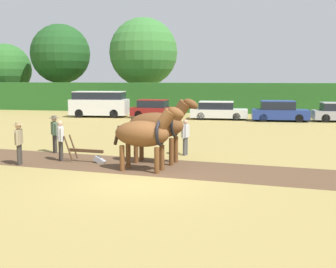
{
  "coord_description": "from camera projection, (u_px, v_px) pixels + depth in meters",
  "views": [
    {
      "loc": [
        3.47,
        -12.53,
        3.26
      ],
      "look_at": [
        0.21,
        3.32,
        1.1
      ],
      "focal_mm": 45.0,
      "sensor_mm": 36.0,
      "label": 1
    }
  ],
  "objects": [
    {
      "name": "tree_left",
      "position": [
        61.0,
        54.0,
        46.74
      ],
      "size": [
        6.56,
        6.56,
        9.2
      ],
      "color": "brown",
      "rests_on": "ground"
    },
    {
      "name": "tree_center_left",
      "position": [
        143.0,
        52.0,
        45.31
      ],
      "size": [
        7.34,
        7.34,
        9.7
      ],
      "color": "#4C3823",
      "rests_on": "ground"
    },
    {
      "name": "farmer_onlooker_right",
      "position": [
        55.0,
        131.0,
        18.37
      ],
      "size": [
        0.46,
        0.5,
        1.64
      ],
      "rotation": [
        0.0,
        0.0,
        0.73
      ],
      "color": "#38332D",
      "rests_on": "ground"
    },
    {
      "name": "farmer_beside_team",
      "position": [
        185.0,
        135.0,
        17.8
      ],
      "size": [
        0.28,
        0.62,
        1.53
      ],
      "rotation": [
        0.0,
        0.0,
        -0.2
      ],
      "color": "#4C4C4C",
      "rests_on": "ground"
    },
    {
      "name": "plow",
      "position": [
        89.0,
        154.0,
        16.33
      ],
      "size": [
        1.72,
        0.52,
        1.13
      ],
      "rotation": [
        0.0,
        0.0,
        -0.11
      ],
      "color": "#4C331E",
      "rests_on": "ground"
    },
    {
      "name": "parked_car_center",
      "position": [
        279.0,
        111.0,
        31.97
      ],
      "size": [
        4.26,
        2.06,
        1.55
      ],
      "rotation": [
        0.0,
        0.0,
        0.05
      ],
      "color": "navy",
      "rests_on": "ground"
    },
    {
      "name": "draft_horse_lead_left",
      "position": [
        145.0,
        134.0,
        14.71
      ],
      "size": [
        2.7,
        1.19,
        2.37
      ],
      "rotation": [
        0.0,
        0.0,
        -0.11
      ],
      "color": "brown",
      "rests_on": "ground"
    },
    {
      "name": "tree_far_left",
      "position": [
        5.0,
        69.0,
        48.83
      ],
      "size": [
        5.9,
        5.9,
        7.22
      ],
      "color": "#423323",
      "rests_on": "ground"
    },
    {
      "name": "farmer_at_plow",
      "position": [
        60.0,
        138.0,
        16.57
      ],
      "size": [
        0.43,
        0.55,
        1.6
      ],
      "rotation": [
        0.0,
        0.0,
        0.61
      ],
      "color": "#38332D",
      "rests_on": "ground"
    },
    {
      "name": "parked_van",
      "position": [
        99.0,
        104.0,
        35.39
      ],
      "size": [
        4.9,
        2.4,
        2.15
      ],
      "rotation": [
        0.0,
        0.0,
        0.08
      ],
      "color": "silver",
      "rests_on": "ground"
    },
    {
      "name": "draft_horse_lead_right",
      "position": [
        159.0,
        125.0,
        16.05
      ],
      "size": [
        2.91,
        1.27,
        2.58
      ],
      "rotation": [
        0.0,
        0.0,
        -0.11
      ],
      "color": "brown",
      "rests_on": "ground"
    },
    {
      "name": "parked_car_center_left",
      "position": [
        218.0,
        111.0,
        33.33
      ],
      "size": [
        4.51,
        1.99,
        1.43
      ],
      "rotation": [
        0.0,
        0.0,
        0.03
      ],
      "color": "silver",
      "rests_on": "ground"
    },
    {
      "name": "farmer_onlooker_left",
      "position": [
        19.0,
        140.0,
        15.8
      ],
      "size": [
        0.41,
        0.62,
        1.62
      ],
      "rotation": [
        0.0,
        0.0,
        0.29
      ],
      "color": "#38332D",
      "rests_on": "ground"
    },
    {
      "name": "parked_car_left",
      "position": [
        155.0,
        109.0,
        34.52
      ],
      "size": [
        3.9,
        1.89,
        1.51
      ],
      "rotation": [
        0.0,
        0.0,
        -0.03
      ],
      "color": "maroon",
      "rests_on": "ground"
    },
    {
      "name": "plowed_furrow_strip",
      "position": [
        43.0,
        159.0,
        17.03
      ],
      "size": [
        30.84,
        6.48,
        0.01
      ],
      "primitive_type": "cube",
      "rotation": [
        0.0,
        0.0,
        -0.11
      ],
      "color": "brown",
      "rests_on": "ground"
    },
    {
      "name": "ground_plane",
      "position": [
        140.0,
        182.0,
        13.29
      ],
      "size": [
        240.0,
        240.0,
        0.0
      ],
      "primitive_type": "plane",
      "color": "#998447"
    },
    {
      "name": "hedgerow",
      "position": [
        217.0,
        98.0,
        39.74
      ],
      "size": [
        65.14,
        1.7,
        2.81
      ],
      "primitive_type": "cube",
      "color": "#286023",
      "rests_on": "ground"
    }
  ]
}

